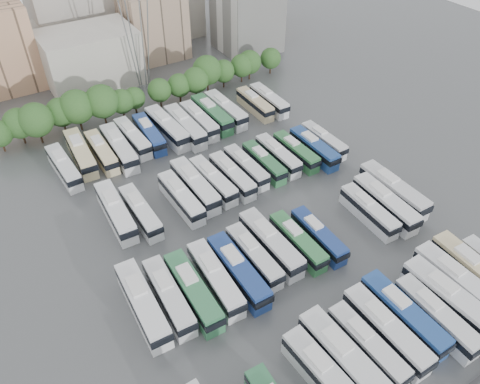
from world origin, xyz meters
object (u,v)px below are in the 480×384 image
bus_r2_s4 (181,198)px  bus_r3_s10 (226,110)px  bus_r3_s4 (133,138)px  bus_r3_s9 (212,114)px  bus_r3_s0 (64,167)px  bus_r1_s12 (385,203)px  bus_r1_s4 (238,271)px  bus_r3_s1 (81,153)px  bus_r3_s5 (149,134)px  bus_r1_s11 (369,211)px  bus_r3_s2 (102,152)px  bus_r2_s5 (195,185)px  bus_r2_s11 (296,152)px  electricity_pylon (133,6)px  bus_r2_s2 (141,212)px  bus_r1_s0 (143,304)px  bus_r1_s13 (393,190)px  bus_r1_s1 (169,296)px  bus_r0_s9 (436,317)px  bus_r3_s8 (199,121)px  bus_r1_s7 (298,241)px  bus_r2_s9 (264,162)px  bus_r2_s12 (314,148)px  bus_r3_s12 (255,104)px  bus_r3_s13 (269,100)px  bus_r0_s5 (346,361)px  bus_r0_s7 (386,330)px  bus_r0_s11 (458,283)px  bus_r2_s7 (232,176)px  bus_r2_s8 (246,167)px  bus_r0_s4 (325,377)px  bus_r0_s6 (367,345)px  bus_r2_s10 (278,155)px  bus_r2_s1 (116,211)px  bus_r0_s12 (474,272)px  bus_r1_s6 (271,243)px  bus_r3_s7 (185,126)px  bus_r2_s13 (323,140)px  bus_r0_s10 (451,301)px

bus_r2_s4 → bus_r3_s10: 27.88m
bus_r3_s4 → bus_r3_s9: size_ratio=0.93×
bus_r3_s0 → bus_r1_s12: bearing=-45.0°
bus_r1_s4 → bus_r1_s12: bearing=-0.1°
bus_r3_s1 → bus_r3_s5: bus_r3_s1 is taller
bus_r1_s11 → bus_r3_s2: bearing=131.5°
bus_r2_s5 → bus_r2_s11: bus_r2_s5 is taller
bus_r2_s4 → bus_r3_s5: size_ratio=1.00×
electricity_pylon → bus_r2_s2: bearing=-113.6°
bus_r1_s0 → bus_r1_s13: 42.72m
bus_r1_s4 → bus_r3_s0: 37.82m
bus_r2_s5 → bus_r1_s1: bearing=-126.4°
bus_r0_s9 → bus_r2_s11: bus_r0_s9 is taller
bus_r2_s4 → bus_r3_s8: size_ratio=0.98×
bus_r1_s7 → bus_r1_s12: bearing=-2.4°
bus_r2_s5 → bus_r3_s4: bus_r2_s5 is taller
bus_r0_s9 → bus_r2_s9: size_ratio=1.10×
bus_r2_s12 → bus_r2_s9: bearing=172.9°
bus_r3_s12 → bus_r3_s13: bus_r3_s13 is taller
bus_r1_s12 → bus_r0_s5: bearing=-141.0°
bus_r3_s2 → bus_r3_s0: bearing=-171.3°
bus_r0_s7 → bus_r1_s1: bearing=137.5°
bus_r2_s2 → bus_r2_s5: bus_r2_s5 is taller
bus_r2_s11 → bus_r2_s9: bearing=176.2°
bus_r3_s0 → bus_r3_s1: (3.66, 2.39, 0.16)m
bus_r2_s2 → bus_r0_s11: bearing=-50.1°
bus_r2_s12 → bus_r3_s5: 30.79m
bus_r2_s4 → bus_r2_s5: size_ratio=0.92×
bus_r2_s7 → bus_r2_s4: bearing=-176.9°
bus_r1_s12 → bus_r3_s5: 44.37m
bus_r2_s8 → bus_r0_s4: bearing=-110.3°
bus_r0_s7 → bus_r0_s11: bus_r0_s11 is taller
bus_r0_s6 → bus_r3_s9: size_ratio=0.90×
bus_r0_s4 → bus_r1_s0: bearing=121.1°
bus_r1_s1 → bus_r2_s10: size_ratio=1.08×
bus_r0_s7 → bus_r1_s7: 17.22m
bus_r2_s1 → bus_r2_s12: 36.51m
bus_r2_s10 → bus_r1_s11: bearing=-79.9°
bus_r0_s12 → bus_r3_s5: bus_r0_s12 is taller
bus_r0_s7 → bus_r0_s6: bearing=-175.5°
bus_r1_s6 → bus_r3_s1: (-16.16, 35.89, 0.01)m
bus_r3_s2 → bus_r3_s4: bus_r3_s4 is taller
electricity_pylon → bus_r3_s7: bearing=-90.9°
bus_r1_s11 → bus_r2_s2: bearing=151.2°
bus_r2_s13 → bus_r3_s7: size_ratio=0.82×
bus_r2_s8 → bus_r3_s10: size_ratio=0.87×
bus_r0_s4 → bus_r1_s1: bus_r0_s4 is taller
bus_r2_s11 → bus_r3_s1: 38.31m
bus_r1_s0 → bus_r3_s0: bearing=92.6°
bus_r3_s1 → bus_r0_s10: bearing=-59.6°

